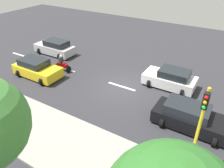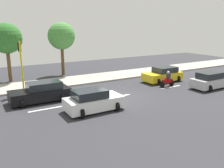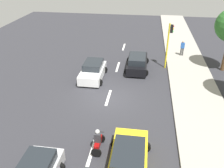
{
  "view_description": "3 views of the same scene",
  "coord_description": "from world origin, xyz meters",
  "px_view_note": "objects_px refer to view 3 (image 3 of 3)",
  "views": [
    {
      "loc": [
        13.05,
        7.04,
        9.07
      ],
      "look_at": [
        1.21,
        -0.16,
        0.8
      ],
      "focal_mm": 35.18,
      "sensor_mm": 36.0,
      "label": 1
    },
    {
      "loc": [
        -15.95,
        10.02,
        5.76
      ],
      "look_at": [
        0.18,
        0.44,
        1.09
      ],
      "focal_mm": 38.06,
      "sensor_mm": 36.0,
      "label": 2
    },
    {
      "loc": [
        2.68,
        -16.13,
        10.13
      ],
      "look_at": [
        0.32,
        -0.17,
        1.36
      ],
      "focal_mm": 38.44,
      "sensor_mm": 36.0,
      "label": 3
    }
  ],
  "objects_px": {
    "car_yellow_cab": "(129,159)",
    "traffic_light_corner": "(169,40)",
    "car_black": "(137,63)",
    "pedestrian_near_signal": "(182,48)",
    "car_white": "(93,71)",
    "motorcycle": "(98,141)"
  },
  "relations": [
    {
      "from": "car_yellow_cab",
      "to": "traffic_light_corner",
      "type": "bearing_deg",
      "value": 78.95
    },
    {
      "from": "car_black",
      "to": "pedestrian_near_signal",
      "type": "bearing_deg",
      "value": 40.84
    },
    {
      "from": "car_black",
      "to": "traffic_light_corner",
      "type": "height_order",
      "value": "traffic_light_corner"
    },
    {
      "from": "car_black",
      "to": "pedestrian_near_signal",
      "type": "relative_size",
      "value": 2.66
    },
    {
      "from": "pedestrian_near_signal",
      "to": "traffic_light_corner",
      "type": "height_order",
      "value": "traffic_light_corner"
    },
    {
      "from": "car_black",
      "to": "pedestrian_near_signal",
      "type": "distance_m",
      "value": 6.27
    },
    {
      "from": "car_white",
      "to": "motorcycle",
      "type": "xyz_separation_m",
      "value": [
        2.29,
        -9.04,
        -0.07
      ]
    },
    {
      "from": "pedestrian_near_signal",
      "to": "car_white",
      "type": "bearing_deg",
      "value": -142.57
    },
    {
      "from": "pedestrian_near_signal",
      "to": "traffic_light_corner",
      "type": "xyz_separation_m",
      "value": [
        -1.85,
        -3.33,
        1.87
      ]
    },
    {
      "from": "car_white",
      "to": "traffic_light_corner",
      "type": "relative_size",
      "value": 0.88
    },
    {
      "from": "car_black",
      "to": "car_yellow_cab",
      "type": "bearing_deg",
      "value": -88.89
    },
    {
      "from": "car_white",
      "to": "traffic_light_corner",
      "type": "distance_m",
      "value": 7.87
    },
    {
      "from": "car_black",
      "to": "car_white",
      "type": "xyz_separation_m",
      "value": [
        -3.91,
        -2.53,
        -0.0
      ]
    },
    {
      "from": "car_white",
      "to": "pedestrian_near_signal",
      "type": "relative_size",
      "value": 2.33
    },
    {
      "from": "car_black",
      "to": "motorcycle",
      "type": "distance_m",
      "value": 11.68
    },
    {
      "from": "car_yellow_cab",
      "to": "car_black",
      "type": "distance_m",
      "value": 12.73
    },
    {
      "from": "car_white",
      "to": "pedestrian_near_signal",
      "type": "bearing_deg",
      "value": 37.43
    },
    {
      "from": "pedestrian_near_signal",
      "to": "traffic_light_corner",
      "type": "bearing_deg",
      "value": -119.08
    },
    {
      "from": "car_yellow_cab",
      "to": "traffic_light_corner",
      "type": "relative_size",
      "value": 0.92
    },
    {
      "from": "car_black",
      "to": "car_white",
      "type": "distance_m",
      "value": 4.66
    },
    {
      "from": "car_yellow_cab",
      "to": "car_white",
      "type": "relative_size",
      "value": 1.05
    },
    {
      "from": "car_yellow_cab",
      "to": "car_black",
      "type": "bearing_deg",
      "value": 91.11
    }
  ]
}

